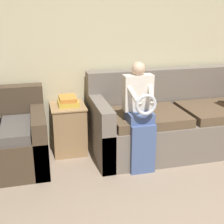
{
  "coord_description": "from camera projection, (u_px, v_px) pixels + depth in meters",
  "views": [
    {
      "loc": [
        -1.26,
        -1.36,
        1.79
      ],
      "look_at": [
        -0.52,
        1.58,
        0.76
      ],
      "focal_mm": 50.0,
      "sensor_mm": 36.0,
      "label": 1
    }
  ],
  "objects": [
    {
      "name": "couch_main",
      "position": [
        178.0,
        122.0,
        4.1
      ],
      "size": [
        2.27,
        0.98,
        1.0
      ],
      "color": "#70665B",
      "rests_on": "ground_plane"
    },
    {
      "name": "child_left_seated",
      "position": [
        140.0,
        114.0,
        3.45
      ],
      "size": [
        0.33,
        0.37,
        1.23
      ],
      "color": "#475B8E",
      "rests_on": "ground_plane"
    },
    {
      "name": "wall_back",
      "position": [
        129.0,
        47.0,
        4.15
      ],
      "size": [
        7.41,
        0.06,
        2.55
      ],
      "color": "beige",
      "rests_on": "ground_plane"
    },
    {
      "name": "side_shelf",
      "position": [
        69.0,
        128.0,
        3.98
      ],
      "size": [
        0.43,
        0.49,
        0.62
      ],
      "color": "#9E7A51",
      "rests_on": "ground_plane"
    },
    {
      "name": "book_stack",
      "position": [
        68.0,
        101.0,
        3.88
      ],
      "size": [
        0.25,
        0.29,
        0.11
      ],
      "color": "gold",
      "rests_on": "side_shelf"
    }
  ]
}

